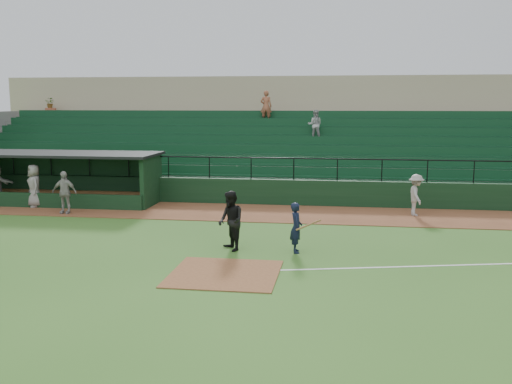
# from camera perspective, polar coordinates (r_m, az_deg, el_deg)

# --- Properties ---
(ground) EXTENTS (90.00, 90.00, 0.00)m
(ground) POSITION_cam_1_polar(r_m,az_deg,el_deg) (17.18, -2.46, -7.16)
(ground) COLOR #325F1E
(ground) RESTS_ON ground
(warning_track) EXTENTS (40.00, 4.00, 0.03)m
(warning_track) POSITION_cam_1_polar(r_m,az_deg,el_deg) (24.87, 1.01, -2.10)
(warning_track) COLOR brown
(warning_track) RESTS_ON ground
(home_plate_dirt) EXTENTS (3.00, 3.00, 0.03)m
(home_plate_dirt) POSITION_cam_1_polar(r_m,az_deg,el_deg) (16.24, -3.13, -8.07)
(home_plate_dirt) COLOR brown
(home_plate_dirt) RESTS_ON ground
(foul_line) EXTENTS (17.49, 4.44, 0.01)m
(foul_line) POSITION_cam_1_polar(r_m,az_deg,el_deg) (18.69, 23.35, -6.56)
(foul_line) COLOR white
(foul_line) RESTS_ON ground
(stadium_structure) EXTENTS (38.00, 13.08, 6.40)m
(stadium_structure) POSITION_cam_1_polar(r_m,az_deg,el_deg) (32.92, 2.92, 4.59)
(stadium_structure) COLOR black
(stadium_structure) RESTS_ON ground
(dugout) EXTENTS (8.90, 3.20, 2.42)m
(dugout) POSITION_cam_1_polar(r_m,az_deg,el_deg) (29.02, -18.03, 1.67)
(dugout) COLOR black
(dugout) RESTS_ON ground
(batter_at_plate) EXTENTS (1.04, 0.69, 1.62)m
(batter_at_plate) POSITION_cam_1_polar(r_m,az_deg,el_deg) (18.34, 4.02, -3.54)
(batter_at_plate) COLOR black
(batter_at_plate) RESTS_ON ground
(umpire) EXTENTS (1.13, 1.19, 1.94)m
(umpire) POSITION_cam_1_polar(r_m,az_deg,el_deg) (18.54, -2.52, -2.89)
(umpire) COLOR black
(umpire) RESTS_ON ground
(runner) EXTENTS (0.77, 1.20, 1.75)m
(runner) POSITION_cam_1_polar(r_m,az_deg,el_deg) (25.04, 15.58, -0.29)
(runner) COLOR #A49E9A
(runner) RESTS_ON warning_track
(dugout_player_a) EXTENTS (1.09, 0.49, 1.82)m
(dugout_player_a) POSITION_cam_1_polar(r_m,az_deg,el_deg) (25.94, -18.48, -0.03)
(dugout_player_a) COLOR #A29D98
(dugout_player_a) RESTS_ON warning_track
(dugout_player_b) EXTENTS (1.09, 1.12, 1.95)m
(dugout_player_b) POSITION_cam_1_polar(r_m,az_deg,el_deg) (27.98, -21.12, 0.57)
(dugout_player_b) COLOR gray
(dugout_player_b) RESTS_ON warning_track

